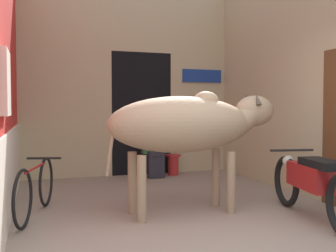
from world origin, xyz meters
TOP-DOWN VIEW (x-y plane):
  - ground_plane at (0.00, 0.00)m, footprint 30.00×30.00m
  - wall_left_shopfront at (-2.14, 2.18)m, footprint 0.25×4.38m
  - wall_back_with_doorway at (0.11, 4.66)m, footprint 4.12×0.93m
  - wall_right_with_door at (2.15, 2.14)m, footprint 0.22×4.38m
  - cow at (0.07, 1.38)m, footprint 2.29×0.80m
  - motorcycle_near at (1.28, 0.58)m, footprint 0.63×2.02m
  - bicycle at (-1.76, 1.81)m, footprint 0.56×1.62m
  - shopkeeper_seated at (0.39, 3.98)m, footprint 0.43×0.33m
  - plastic_stool at (0.81, 4.11)m, footprint 0.31×0.31m

SIDE VIEW (x-z plane):
  - ground_plane at x=0.00m, z-range 0.00..0.00m
  - plastic_stool at x=0.81m, z-range 0.02..0.42m
  - bicycle at x=-1.76m, z-range 0.00..0.67m
  - motorcycle_near at x=1.28m, z-range 0.06..0.84m
  - shopkeeper_seated at x=0.39m, z-range 0.02..1.13m
  - cow at x=0.07m, z-range 0.34..1.87m
  - wall_back_with_doorway at x=0.11m, z-range -0.28..3.42m
  - wall_left_shopfront at x=-2.14m, z-range -0.06..3.64m
  - wall_right_with_door at x=2.15m, z-range -0.03..3.67m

